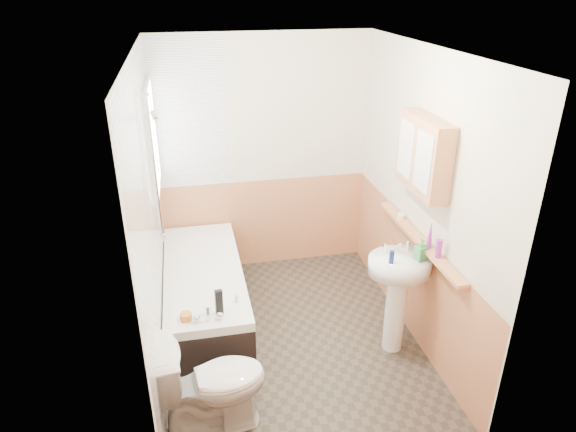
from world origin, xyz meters
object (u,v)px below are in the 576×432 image
Objects in this scene: sink at (398,284)px; pine_shelf at (419,239)px; toilet at (211,384)px; bathtub at (205,293)px; medicine_cabinet at (424,155)px.

sink reaches higher than pine_shelf.
bathtub is at bearing -8.55° from toilet.
toilet reaches higher than bathtub.
toilet is 0.53× the size of pine_shelf.
bathtub is 2.33m from medicine_cabinet.
sink is 1.56× the size of medicine_cabinet.
pine_shelf is at bearing 29.32° from sink.
medicine_cabinet is at bearing -75.48° from toilet.
sink is (1.57, -0.76, 0.36)m from bathtub.
toilet is 2.32m from medicine_cabinet.
bathtub is at bearing 152.43° from sink.
medicine_cabinet is at bearing 132.49° from pine_shelf.
medicine_cabinet reaches higher than sink.
sink is at bearing -148.79° from pine_shelf.
bathtub is 1.32m from toilet.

